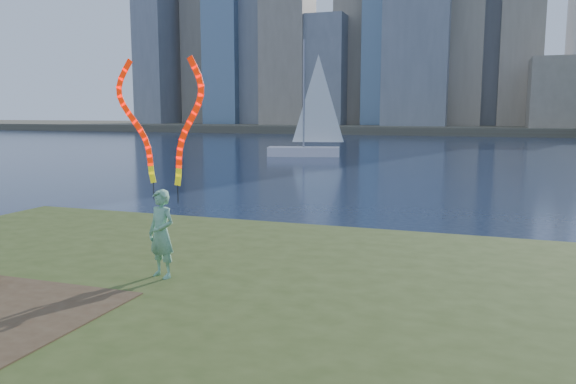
% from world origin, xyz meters
% --- Properties ---
extents(ground, '(320.00, 320.00, 0.00)m').
position_xyz_m(ground, '(0.00, 0.00, 0.00)').
color(ground, '#17233B').
rests_on(ground, ground).
extents(grassy_knoll, '(20.00, 18.00, 0.80)m').
position_xyz_m(grassy_knoll, '(0.00, -2.30, 0.34)').
color(grassy_knoll, '#3A4A1A').
rests_on(grassy_knoll, ground).
extents(far_shore, '(320.00, 40.00, 1.20)m').
position_xyz_m(far_shore, '(0.00, 95.00, 0.60)').
color(far_shore, '#504A3A').
rests_on(far_shore, ground).
extents(woman_with_ribbons, '(1.90, 0.63, 3.85)m').
position_xyz_m(woman_with_ribbons, '(-0.78, -0.81, 2.25)').
color(woman_with_ribbons, '#167A3B').
rests_on(woman_with_ribbons, grassy_knoll).
extents(sailboat, '(6.01, 3.13, 9.05)m').
position_xyz_m(sailboat, '(-9.05, 33.70, 1.56)').
color(sailboat, white).
rests_on(sailboat, ground).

